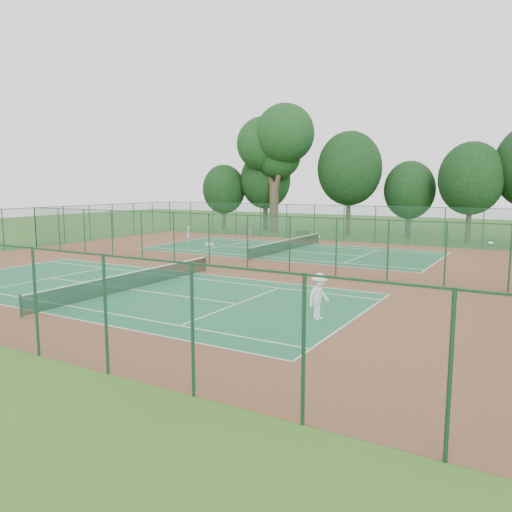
{
  "coord_description": "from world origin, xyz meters",
  "views": [
    {
      "loc": [
        18.28,
        -27.76,
        5.39
      ],
      "look_at": [
        4.93,
        -4.73,
        1.6
      ],
      "focal_mm": 35.0,
      "sensor_mm": 36.0,
      "label": 1
    }
  ],
  "objects_px": {
    "player_near": "(319,296)",
    "player_far": "(188,235)",
    "kit_bag": "(210,244)",
    "bench": "(303,235)",
    "trash_bin": "(250,232)",
    "big_tree": "(276,143)"
  },
  "relations": [
    {
      "from": "bench",
      "to": "player_far",
      "type": "bearing_deg",
      "value": -151.27
    },
    {
      "from": "player_near",
      "to": "bench",
      "type": "xyz_separation_m",
      "value": [
        -13.05,
        26.8,
        -0.48
      ]
    },
    {
      "from": "player_far",
      "to": "bench",
      "type": "relative_size",
      "value": 1.01
    },
    {
      "from": "trash_bin",
      "to": "big_tree",
      "type": "xyz_separation_m",
      "value": [
        0.26,
        5.24,
        9.65
      ]
    },
    {
      "from": "player_near",
      "to": "player_far",
      "type": "height_order",
      "value": "player_near"
    },
    {
      "from": "trash_bin",
      "to": "kit_bag",
      "type": "height_order",
      "value": "trash_bin"
    },
    {
      "from": "player_far",
      "to": "trash_bin",
      "type": "height_order",
      "value": "player_far"
    },
    {
      "from": "trash_bin",
      "to": "bench",
      "type": "xyz_separation_m",
      "value": [
        6.29,
        -0.25,
        0.01
      ]
    },
    {
      "from": "player_near",
      "to": "player_far",
      "type": "distance_m",
      "value": 28.46
    },
    {
      "from": "player_far",
      "to": "trash_bin",
      "type": "bearing_deg",
      "value": 146.68
    },
    {
      "from": "big_tree",
      "to": "player_far",
      "type": "bearing_deg",
      "value": -99.24
    },
    {
      "from": "player_far",
      "to": "bench",
      "type": "height_order",
      "value": "player_far"
    },
    {
      "from": "trash_bin",
      "to": "player_far",
      "type": "bearing_deg",
      "value": -103.28
    },
    {
      "from": "player_near",
      "to": "trash_bin",
      "type": "relative_size",
      "value": 2.06
    },
    {
      "from": "trash_bin",
      "to": "kit_bag",
      "type": "xyz_separation_m",
      "value": [
        1.11,
        -8.97,
        -0.32
      ]
    },
    {
      "from": "bench",
      "to": "kit_bag",
      "type": "distance_m",
      "value": 10.15
    },
    {
      "from": "bench",
      "to": "player_near",
      "type": "bearing_deg",
      "value": -79.13
    },
    {
      "from": "bench",
      "to": "kit_bag",
      "type": "height_order",
      "value": "bench"
    },
    {
      "from": "big_tree",
      "to": "bench",
      "type": "bearing_deg",
      "value": -42.27
    },
    {
      "from": "big_tree",
      "to": "kit_bag",
      "type": "bearing_deg",
      "value": -86.54
    },
    {
      "from": "player_near",
      "to": "kit_bag",
      "type": "relative_size",
      "value": 2.54
    },
    {
      "from": "kit_bag",
      "to": "player_near",
      "type": "bearing_deg",
      "value": -44.44
    }
  ]
}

